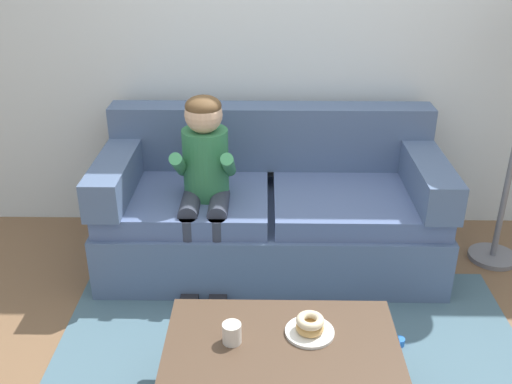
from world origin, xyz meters
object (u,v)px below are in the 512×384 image
object	(u,v)px
person_child	(205,173)
toy_controller	(382,342)
mug	(232,333)
coffee_table	(282,347)
couch	(270,210)
donut	(310,327)

from	to	relation	value
person_child	toy_controller	distance (m)	1.31
person_child	mug	bearing A→B (deg)	-79.17
mug	coffee_table	bearing A→B (deg)	4.64
couch	person_child	xyz separation A→B (m)	(-0.37, -0.20, 0.34)
couch	donut	xyz separation A→B (m)	(0.16, -1.21, 0.08)
person_child	mug	size ratio (longest dim) A/B	12.24
person_child	mug	world-z (taller)	person_child
person_child	donut	bearing A→B (deg)	-62.25
mug	toy_controller	distance (m)	0.94
person_child	coffee_table	bearing A→B (deg)	-68.57
couch	donut	world-z (taller)	couch
couch	person_child	size ratio (longest dim) A/B	1.83
mug	person_child	bearing A→B (deg)	100.83
person_child	toy_controller	bearing A→B (deg)	-34.18
donut	toy_controller	xyz separation A→B (m)	(0.41, 0.37, -0.39)
couch	donut	size ratio (longest dim) A/B	16.77
donut	mug	size ratio (longest dim) A/B	1.33
couch	mug	world-z (taller)	couch
toy_controller	couch	bearing A→B (deg)	134.64
person_child	donut	xyz separation A→B (m)	(0.53, -1.01, -0.26)
mug	couch	bearing A→B (deg)	82.41
couch	coffee_table	bearing A→B (deg)	-88.22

